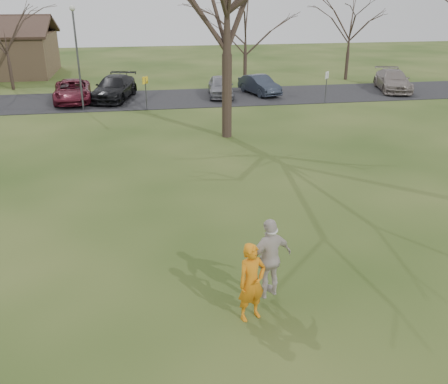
{
  "coord_description": "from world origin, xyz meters",
  "views": [
    {
      "loc": [
        -2.24,
        -9.29,
        7.12
      ],
      "look_at": [
        0.0,
        4.0,
        1.5
      ],
      "focal_mm": 39.02,
      "sensor_mm": 36.0,
      "label": 1
    }
  ],
  "objects_px": {
    "player_defender": "(252,282)",
    "catching_play": "(270,258)",
    "car_3": "(114,88)",
    "car_2": "(72,91)",
    "car_5": "(259,85)",
    "car_7": "(393,80)",
    "car_4": "(221,86)",
    "lamp_post": "(76,46)"
  },
  "relations": [
    {
      "from": "car_7",
      "to": "car_4",
      "type": "bearing_deg",
      "value": -165.85
    },
    {
      "from": "car_2",
      "to": "catching_play",
      "type": "bearing_deg",
      "value": -78.41
    },
    {
      "from": "catching_play",
      "to": "car_5",
      "type": "bearing_deg",
      "value": 77.11
    },
    {
      "from": "player_defender",
      "to": "car_7",
      "type": "bearing_deg",
      "value": 36.79
    },
    {
      "from": "car_4",
      "to": "catching_play",
      "type": "xyz_separation_m",
      "value": [
        -2.81,
        -24.71,
        0.48
      ]
    },
    {
      "from": "car_7",
      "to": "catching_play",
      "type": "height_order",
      "value": "catching_play"
    },
    {
      "from": "player_defender",
      "to": "lamp_post",
      "type": "xyz_separation_m",
      "value": [
        -5.95,
        22.6,
        3.01
      ]
    },
    {
      "from": "car_3",
      "to": "catching_play",
      "type": "bearing_deg",
      "value": -65.26
    },
    {
      "from": "car_7",
      "to": "lamp_post",
      "type": "relative_size",
      "value": 0.82
    },
    {
      "from": "car_4",
      "to": "car_5",
      "type": "xyz_separation_m",
      "value": [
        2.92,
        0.32,
        -0.05
      ]
    },
    {
      "from": "player_defender",
      "to": "car_3",
      "type": "relative_size",
      "value": 0.36
    },
    {
      "from": "car_3",
      "to": "lamp_post",
      "type": "relative_size",
      "value": 0.86
    },
    {
      "from": "car_3",
      "to": "catching_play",
      "type": "xyz_separation_m",
      "value": [
        4.62,
        -24.94,
        0.42
      ]
    },
    {
      "from": "car_5",
      "to": "player_defender",
      "type": "bearing_deg",
      "value": -121.21
    },
    {
      "from": "car_2",
      "to": "car_5",
      "type": "bearing_deg",
      "value": -3.49
    },
    {
      "from": "lamp_post",
      "to": "car_5",
      "type": "bearing_deg",
      "value": 13.47
    },
    {
      "from": "car_3",
      "to": "car_7",
      "type": "relative_size",
      "value": 1.05
    },
    {
      "from": "car_3",
      "to": "car_7",
      "type": "distance_m",
      "value": 20.58
    },
    {
      "from": "car_2",
      "to": "car_4",
      "type": "bearing_deg",
      "value": -4.79
    },
    {
      "from": "car_2",
      "to": "car_5",
      "type": "distance_m",
      "value": 13.14
    },
    {
      "from": "car_4",
      "to": "car_5",
      "type": "relative_size",
      "value": 1.04
    },
    {
      "from": "car_4",
      "to": "catching_play",
      "type": "relative_size",
      "value": 2.09
    },
    {
      "from": "player_defender",
      "to": "car_4",
      "type": "distance_m",
      "value": 25.44
    },
    {
      "from": "car_7",
      "to": "car_5",
      "type": "bearing_deg",
      "value": -167.64
    },
    {
      "from": "car_4",
      "to": "lamp_post",
      "type": "xyz_separation_m",
      "value": [
        -9.31,
        -2.61,
        3.21
      ]
    },
    {
      "from": "car_2",
      "to": "car_4",
      "type": "height_order",
      "value": "car_4"
    },
    {
      "from": "car_2",
      "to": "car_4",
      "type": "distance_m",
      "value": 10.21
    },
    {
      "from": "player_defender",
      "to": "car_2",
      "type": "height_order",
      "value": "player_defender"
    },
    {
      "from": "car_3",
      "to": "catching_play",
      "type": "distance_m",
      "value": 25.37
    },
    {
      "from": "lamp_post",
      "to": "player_defender",
      "type": "bearing_deg",
      "value": -75.26
    },
    {
      "from": "car_4",
      "to": "lamp_post",
      "type": "height_order",
      "value": "lamp_post"
    },
    {
      "from": "player_defender",
      "to": "catching_play",
      "type": "distance_m",
      "value": 0.8
    },
    {
      "from": "car_3",
      "to": "car_5",
      "type": "relative_size",
      "value": 1.32
    },
    {
      "from": "car_4",
      "to": "catching_play",
      "type": "distance_m",
      "value": 24.87
    },
    {
      "from": "car_2",
      "to": "lamp_post",
      "type": "bearing_deg",
      "value": -75.61
    },
    {
      "from": "player_defender",
      "to": "car_3",
      "type": "distance_m",
      "value": 25.77
    },
    {
      "from": "car_3",
      "to": "car_4",
      "type": "bearing_deg",
      "value": 12.49
    },
    {
      "from": "player_defender",
      "to": "car_7",
      "type": "relative_size",
      "value": 0.37
    },
    {
      "from": "car_2",
      "to": "catching_play",
      "type": "distance_m",
      "value": 25.74
    },
    {
      "from": "car_2",
      "to": "car_7",
      "type": "distance_m",
      "value": 23.36
    },
    {
      "from": "player_defender",
      "to": "car_2",
      "type": "bearing_deg",
      "value": 85.26
    },
    {
      "from": "car_5",
      "to": "lamp_post",
      "type": "bearing_deg",
      "value": 176.08
    }
  ]
}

